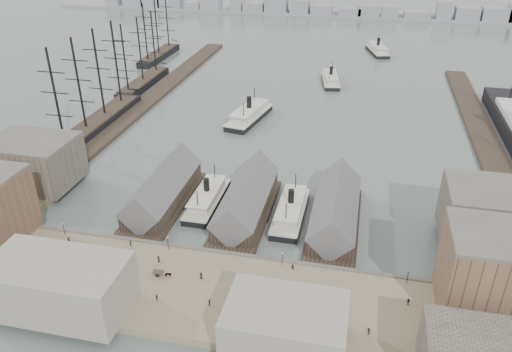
% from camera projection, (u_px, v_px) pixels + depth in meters
% --- Properties ---
extents(ground, '(900.00, 900.00, 0.00)m').
position_uv_depth(ground, '(231.00, 247.00, 133.90)').
color(ground, '#53605D').
rests_on(ground, ground).
extents(quay, '(180.00, 30.00, 2.00)m').
position_uv_depth(quay, '(209.00, 294.00, 116.26)').
color(quay, '#817257').
rests_on(quay, ground).
extents(seawall, '(180.00, 1.20, 2.30)m').
position_uv_depth(seawall, '(226.00, 255.00, 128.89)').
color(seawall, '#59544C').
rests_on(seawall, ground).
extents(west_wharf, '(10.00, 220.00, 1.60)m').
position_uv_depth(west_wharf, '(147.00, 101.00, 232.52)').
color(west_wharf, '#2D231C').
rests_on(west_wharf, ground).
extents(east_wharf, '(10.00, 180.00, 1.60)m').
position_uv_depth(east_wharf, '(483.00, 138.00, 195.66)').
color(east_wharf, '#2D231C').
rests_on(east_wharf, ground).
extents(ferry_shed_west, '(14.00, 42.00, 12.60)m').
position_uv_depth(ferry_shed_west, '(163.00, 191.00, 151.22)').
color(ferry_shed_west, '#2D231C').
rests_on(ferry_shed_west, ground).
extents(ferry_shed_center, '(14.00, 42.00, 12.60)m').
position_uv_depth(ferry_shed_center, '(246.00, 201.00, 146.18)').
color(ferry_shed_center, '#2D231C').
rests_on(ferry_shed_center, ground).
extents(ferry_shed_east, '(14.00, 42.00, 12.60)m').
position_uv_depth(ferry_shed_east, '(335.00, 211.00, 141.15)').
color(ferry_shed_east, '#2D231C').
rests_on(ferry_shed_east, ground).
extents(warehouse_west_back, '(26.00, 20.00, 14.00)m').
position_uv_depth(warehouse_west_back, '(33.00, 162.00, 158.63)').
color(warehouse_west_back, '#60564C').
rests_on(warehouse_west_back, west_land).
extents(warehouse_east_back, '(28.00, 20.00, 15.00)m').
position_uv_depth(warehouse_east_back, '(499.00, 218.00, 129.09)').
color(warehouse_east_back, '#60564C').
rests_on(warehouse_east_back, east_land).
extents(street_bldg_center, '(24.00, 16.00, 10.00)m').
position_uv_depth(street_bldg_center, '(285.00, 326.00, 99.24)').
color(street_bldg_center, gray).
rests_on(street_bldg_center, quay).
extents(street_bldg_west, '(30.00, 16.00, 12.00)m').
position_uv_depth(street_bldg_west, '(59.00, 285.00, 108.45)').
color(street_bldg_west, gray).
rests_on(street_bldg_west, quay).
extents(lamp_post_far_w, '(0.44, 0.44, 3.92)m').
position_uv_depth(lamp_post_far_w, '(63.00, 226.00, 134.37)').
color(lamp_post_far_w, black).
rests_on(lamp_post_far_w, quay).
extents(lamp_post_near_w, '(0.44, 0.44, 3.92)m').
position_uv_depth(lamp_post_near_w, '(168.00, 241.00, 128.56)').
color(lamp_post_near_w, black).
rests_on(lamp_post_near_w, quay).
extents(lamp_post_near_e, '(0.44, 0.44, 3.92)m').
position_uv_depth(lamp_post_near_e, '(282.00, 257.00, 122.75)').
color(lamp_post_near_e, black).
rests_on(lamp_post_near_e, quay).
extents(lamp_post_far_e, '(0.44, 0.44, 3.92)m').
position_uv_depth(lamp_post_far_e, '(408.00, 274.00, 116.94)').
color(lamp_post_far_e, black).
rests_on(lamp_post_far_e, quay).
extents(far_shore, '(500.00, 40.00, 15.72)m').
position_uv_depth(far_shore, '(333.00, 11.00, 419.23)').
color(far_shore, gray).
rests_on(far_shore, ground).
extents(ferry_docked_west, '(7.93, 26.45, 9.45)m').
position_uv_depth(ferry_docked_west, '(207.00, 198.00, 152.31)').
color(ferry_docked_west, black).
rests_on(ferry_docked_west, ground).
extents(ferry_docked_east, '(8.09, 26.98, 9.63)m').
position_uv_depth(ferry_docked_east, '(291.00, 210.00, 146.14)').
color(ferry_docked_east, black).
rests_on(ferry_docked_east, ground).
extents(ferry_open_near, '(14.98, 32.59, 11.21)m').
position_uv_depth(ferry_open_near, '(249.00, 115.00, 212.48)').
color(ferry_open_near, black).
rests_on(ferry_open_near, ground).
extents(ferry_open_mid, '(12.22, 27.12, 9.34)m').
position_uv_depth(ferry_open_mid, '(331.00, 79.00, 257.44)').
color(ferry_open_mid, black).
rests_on(ferry_open_mid, ground).
extents(ferry_open_far, '(15.80, 29.69, 10.16)m').
position_uv_depth(ferry_open_far, '(378.00, 50.00, 310.32)').
color(ferry_open_far, black).
rests_on(ferry_open_far, ground).
extents(sailing_ship_near, '(9.55, 65.77, 39.25)m').
position_uv_depth(sailing_ship_near, '(96.00, 123.00, 203.66)').
color(sailing_ship_near, black).
rests_on(sailing_ship_near, ground).
extents(sailing_ship_mid, '(8.35, 48.27, 34.35)m').
position_uv_depth(sailing_ship_mid, '(143.00, 82.00, 253.06)').
color(sailing_ship_mid, black).
rests_on(sailing_ship_mid, ground).
extents(sailing_ship_far, '(8.44, 46.87, 34.68)m').
position_uv_depth(sailing_ship_far, '(159.00, 54.00, 300.08)').
color(sailing_ship_far, black).
rests_on(sailing_ship_far, ground).
extents(tram, '(3.85, 11.20, 3.91)m').
position_uv_depth(tram, '(481.00, 318.00, 105.45)').
color(tram, black).
rests_on(tram, quay).
extents(horse_cart_left, '(4.62, 1.62, 1.46)m').
position_uv_depth(horse_cart_left, '(54.00, 253.00, 127.34)').
color(horse_cart_left, black).
rests_on(horse_cart_left, quay).
extents(horse_cart_center, '(4.85, 1.68, 1.48)m').
position_uv_depth(horse_cart_center, '(165.00, 274.00, 119.87)').
color(horse_cart_center, black).
rests_on(horse_cart_center, quay).
extents(horse_cart_right, '(4.86, 3.01, 1.64)m').
position_uv_depth(horse_cart_right, '(276.00, 300.00, 112.02)').
color(horse_cart_right, black).
rests_on(horse_cart_right, quay).
extents(pedestrian_0, '(0.75, 0.80, 1.77)m').
position_uv_depth(pedestrian_0, '(68.00, 240.00, 132.04)').
color(pedestrian_0, black).
rests_on(pedestrian_0, quay).
extents(pedestrian_1, '(0.94, 1.06, 1.81)m').
position_uv_depth(pedestrian_1, '(41.00, 259.00, 124.67)').
color(pedestrian_1, black).
rests_on(pedestrian_1, quay).
extents(pedestrian_2, '(0.76, 1.20, 1.76)m').
position_uv_depth(pedestrian_2, '(131.00, 244.00, 130.52)').
color(pedestrian_2, black).
rests_on(pedestrian_2, quay).
extents(pedestrian_3, '(0.44, 0.96, 1.61)m').
position_uv_depth(pedestrian_3, '(157.00, 298.00, 112.59)').
color(pedestrian_3, black).
rests_on(pedestrian_3, quay).
extents(pedestrian_4, '(1.03, 0.84, 1.82)m').
position_uv_depth(pedestrian_4, '(201.00, 276.00, 119.16)').
color(pedestrian_4, black).
rests_on(pedestrian_4, quay).
extents(pedestrian_5, '(0.50, 0.67, 1.78)m').
position_uv_depth(pedestrian_5, '(246.00, 284.00, 116.66)').
color(pedestrian_5, black).
rests_on(pedestrian_5, quay).
extents(pedestrian_6, '(0.98, 0.85, 1.71)m').
position_uv_depth(pedestrian_6, '(293.00, 267.00, 122.24)').
color(pedestrian_6, black).
rests_on(pedestrian_6, quay).
extents(pedestrian_7, '(1.23, 1.28, 1.75)m').
position_uv_depth(pedestrian_7, '(369.00, 332.00, 103.50)').
color(pedestrian_7, black).
rests_on(pedestrian_7, quay).
extents(pedestrian_8, '(1.13, 0.63, 1.83)m').
position_uv_depth(pedestrian_8, '(408.00, 301.00, 111.38)').
color(pedestrian_8, black).
rests_on(pedestrian_8, quay).
extents(pedestrian_9, '(1.02, 0.88, 1.76)m').
position_uv_depth(pedestrian_9, '(455.00, 332.00, 103.38)').
color(pedestrian_9, black).
rests_on(pedestrian_9, quay).
extents(pedestrian_10, '(0.60, 0.88, 1.75)m').
position_uv_depth(pedestrian_10, '(159.00, 259.00, 124.86)').
color(pedestrian_10, black).
rests_on(pedestrian_10, quay).
extents(pedestrian_11, '(0.73, 0.86, 1.58)m').
position_uv_depth(pedestrian_11, '(210.00, 302.00, 111.25)').
color(pedestrian_11, black).
rests_on(pedestrian_11, quay).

